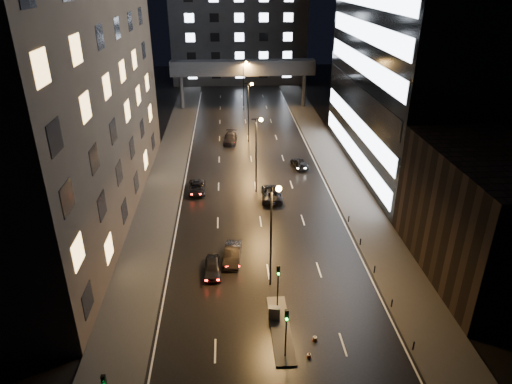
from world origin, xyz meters
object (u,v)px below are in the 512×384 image
(car_away_b, at_px, (232,254))
(car_away_c, at_px, (197,188))
(car_toward_b, at_px, (299,163))
(car_toward_a, at_px, (272,193))
(car_away_d, at_px, (230,138))
(car_away_a, at_px, (213,267))
(utility_cabinet, at_px, (274,313))

(car_away_b, height_order, car_away_c, car_away_b)
(car_toward_b, bearing_deg, car_toward_a, 55.57)
(car_away_c, height_order, car_toward_a, car_toward_a)
(car_away_d, bearing_deg, car_away_a, -88.05)
(car_away_d, bearing_deg, car_away_c, -98.30)
(car_away_b, bearing_deg, car_away_c, 111.38)
(car_away_d, bearing_deg, car_toward_a, -71.74)
(car_away_a, height_order, car_away_c, car_away_a)
(car_toward_a, bearing_deg, car_away_b, 71.89)
(car_away_d, distance_m, car_toward_b, 15.49)
(car_toward_b, bearing_deg, car_away_b, 58.84)
(utility_cabinet, bearing_deg, car_away_a, 139.05)
(car_away_b, distance_m, car_away_d, 35.62)
(car_away_b, relative_size, utility_cabinet, 3.82)
(car_away_c, relative_size, car_toward_a, 0.84)
(car_away_a, height_order, car_away_b, car_away_b)
(car_away_a, relative_size, car_away_b, 0.88)
(car_away_d, relative_size, utility_cabinet, 4.47)
(car_toward_b, bearing_deg, car_away_c, 19.70)
(utility_cabinet, bearing_deg, car_toward_a, 96.99)
(car_toward_a, bearing_deg, car_away_d, -74.15)
(car_toward_b, distance_m, utility_cabinet, 33.68)
(car_away_c, bearing_deg, car_away_b, -76.99)
(car_away_d, bearing_deg, car_away_b, -85.13)
(car_away_c, relative_size, car_away_d, 0.88)
(car_away_b, xyz_separation_m, utility_cabinet, (3.33, -9.04, -0.00))
(car_away_d, xyz_separation_m, car_toward_a, (5.00, -21.84, 0.00))
(car_away_a, bearing_deg, car_away_b, 46.88)
(car_away_c, distance_m, car_toward_b, 16.68)
(car_away_b, bearing_deg, car_toward_a, 75.15)
(car_away_b, relative_size, car_toward_b, 1.02)
(utility_cabinet, bearing_deg, car_toward_b, 89.78)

